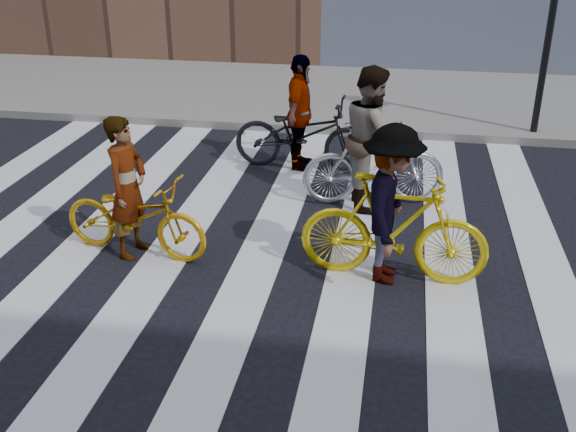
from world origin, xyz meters
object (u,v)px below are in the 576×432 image
(bike_silver_mid, at_px, (374,164))
(bike_dark_rear, at_px, (303,134))
(rider_mid, at_px, (372,137))
(rider_right, at_px, (391,205))
(rider_left, at_px, (128,187))
(bike_yellow_left, at_px, (135,216))
(traffic_signal, at_px, (554,7))
(bike_yellow_right, at_px, (394,229))
(rider_rear, at_px, (300,113))

(bike_silver_mid, relative_size, bike_dark_rear, 0.90)
(rider_mid, bearing_deg, rider_right, 177.27)
(rider_left, bearing_deg, bike_yellow_left, -80.54)
(traffic_signal, bearing_deg, bike_dark_rear, -151.76)
(bike_yellow_right, relative_size, rider_left, 1.21)
(bike_yellow_left, relative_size, rider_rear, 1.03)
(bike_dark_rear, relative_size, rider_rear, 1.21)
(rider_rear, bearing_deg, rider_mid, -131.97)
(bike_dark_rear, relative_size, rider_left, 1.28)
(traffic_signal, relative_size, rider_rear, 1.86)
(bike_yellow_right, xyz_separation_m, rider_right, (-0.05, 0.00, 0.27))
(bike_dark_rear, distance_m, rider_rear, 0.33)
(bike_yellow_left, relative_size, rider_right, 1.04)
(bike_silver_mid, bearing_deg, rider_rear, 33.75)
(bike_yellow_left, xyz_separation_m, rider_mid, (2.62, 1.96, 0.48))
(bike_yellow_right, relative_size, rider_right, 1.15)
(traffic_signal, distance_m, rider_right, 5.94)
(rider_left, relative_size, rider_rear, 0.95)
(traffic_signal, relative_size, rider_left, 1.96)
(bike_yellow_right, distance_m, rider_mid, 2.11)
(bike_yellow_left, bearing_deg, rider_left, 99.46)
(bike_silver_mid, relative_size, rider_left, 1.15)
(traffic_signal, xyz_separation_m, bike_silver_mid, (-2.64, -3.23, -1.70))
(rider_mid, bearing_deg, rider_left, 114.34)
(bike_yellow_left, distance_m, bike_yellow_right, 3.00)
(bike_dark_rear, bearing_deg, bike_yellow_right, -151.58)
(bike_dark_rear, height_order, rider_left, rider_left)
(bike_yellow_left, bearing_deg, bike_dark_rear, -16.09)
(traffic_signal, bearing_deg, bike_silver_mid, -129.26)
(rider_left, xyz_separation_m, rider_mid, (2.67, 1.96, 0.12))
(bike_silver_mid, height_order, rider_mid, rider_mid)
(bike_silver_mid, relative_size, rider_rear, 1.09)
(bike_yellow_left, distance_m, rider_mid, 3.31)
(bike_dark_rear, xyz_separation_m, rider_right, (1.45, -3.23, 0.32))
(traffic_signal, relative_size, rider_mid, 1.73)
(traffic_signal, distance_m, bike_dark_rear, 4.65)
(rider_rear, bearing_deg, rider_left, 158.00)
(bike_silver_mid, distance_m, rider_mid, 0.38)
(bike_yellow_left, bearing_deg, bike_silver_mid, -44.27)
(rider_left, xyz_separation_m, rider_right, (3.00, -0.08, 0.04))
(bike_silver_mid, bearing_deg, bike_dark_rear, 32.55)
(rider_right, relative_size, rider_rear, 0.99)
(bike_yellow_right, distance_m, bike_dark_rear, 3.56)
(bike_yellow_right, distance_m, rider_rear, 3.59)
(traffic_signal, height_order, rider_right, traffic_signal)
(rider_mid, bearing_deg, rider_rear, 32.55)
(rider_mid, bearing_deg, bike_dark_rear, 31.30)
(bike_dark_rear, relative_size, rider_right, 1.22)
(bike_dark_rear, bearing_deg, bike_silver_mid, -131.97)
(rider_rear, bearing_deg, rider_right, -151.58)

